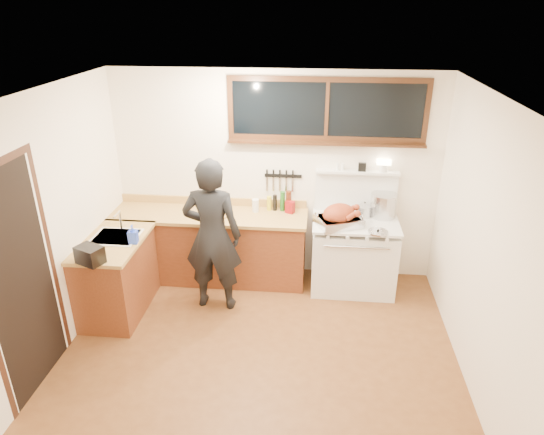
# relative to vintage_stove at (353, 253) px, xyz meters

# --- Properties ---
(ground_plane) EXTENTS (4.00, 3.50, 0.02)m
(ground_plane) POSITION_rel_vintage_stove_xyz_m (-1.00, -1.41, -0.48)
(ground_plane) COLOR brown
(room_shell) EXTENTS (4.10, 3.60, 2.65)m
(room_shell) POSITION_rel_vintage_stove_xyz_m (-1.00, -1.41, 1.18)
(room_shell) COLOR white
(room_shell) RESTS_ON ground
(counter_back) EXTENTS (2.44, 0.64, 1.00)m
(counter_back) POSITION_rel_vintage_stove_xyz_m (-1.80, 0.04, -0.01)
(counter_back) COLOR #622D15
(counter_back) RESTS_ON ground
(counter_left) EXTENTS (0.64, 1.09, 0.90)m
(counter_left) POSITION_rel_vintage_stove_xyz_m (-2.70, -0.79, -0.01)
(counter_left) COLOR #622D15
(counter_left) RESTS_ON ground
(sink_unit) EXTENTS (0.50, 0.45, 0.37)m
(sink_unit) POSITION_rel_vintage_stove_xyz_m (-2.68, -0.71, 0.38)
(sink_unit) COLOR white
(sink_unit) RESTS_ON counter_left
(vintage_stove) EXTENTS (1.02, 0.74, 1.58)m
(vintage_stove) POSITION_rel_vintage_stove_xyz_m (0.00, 0.00, 0.00)
(vintage_stove) COLOR white
(vintage_stove) RESTS_ON ground
(back_window) EXTENTS (2.32, 0.13, 0.77)m
(back_window) POSITION_rel_vintage_stove_xyz_m (-0.40, 0.31, 1.60)
(back_window) COLOR black
(back_window) RESTS_ON room_shell
(left_doorway) EXTENTS (0.02, 1.04, 2.17)m
(left_doorway) POSITION_rel_vintage_stove_xyz_m (-2.99, -1.96, 0.62)
(left_doorway) COLOR black
(left_doorway) RESTS_ON ground
(knife_strip) EXTENTS (0.46, 0.03, 0.28)m
(knife_strip) POSITION_rel_vintage_stove_xyz_m (-0.92, 0.32, 0.84)
(knife_strip) COLOR black
(knife_strip) RESTS_ON room_shell
(man) EXTENTS (0.67, 0.45, 1.81)m
(man) POSITION_rel_vintage_stove_xyz_m (-1.62, -0.58, 0.44)
(man) COLOR black
(man) RESTS_ON ground
(soap_bottle) EXTENTS (0.10, 0.10, 0.21)m
(soap_bottle) POSITION_rel_vintage_stove_xyz_m (-2.43, -0.82, 0.54)
(soap_bottle) COLOR blue
(soap_bottle) RESTS_ON counter_left
(toaster) EXTENTS (0.31, 0.27, 0.18)m
(toaster) POSITION_rel_vintage_stove_xyz_m (-2.70, -1.29, 0.52)
(toaster) COLOR black
(toaster) RESTS_ON counter_left
(cutting_board) EXTENTS (0.42, 0.37, 0.13)m
(cutting_board) POSITION_rel_vintage_stove_xyz_m (-1.74, -0.09, 0.48)
(cutting_board) COLOR tan
(cutting_board) RESTS_ON counter_back
(roast_turkey) EXTENTS (0.61, 0.54, 0.26)m
(roast_turkey) POSITION_rel_vintage_stove_xyz_m (-0.21, -0.14, 0.54)
(roast_turkey) COLOR silver
(roast_turkey) RESTS_ON vintage_stove
(stockpot) EXTENTS (0.34, 0.34, 0.29)m
(stockpot) POSITION_rel_vintage_stove_xyz_m (0.33, 0.16, 0.58)
(stockpot) COLOR silver
(stockpot) RESTS_ON vintage_stove
(saucepan) EXTENTS (0.20, 0.31, 0.14)m
(saucepan) POSITION_rel_vintage_stove_xyz_m (0.10, 0.14, 0.50)
(saucepan) COLOR silver
(saucepan) RESTS_ON vintage_stove
(pot_lid) EXTENTS (0.25, 0.25, 0.04)m
(pot_lid) POSITION_rel_vintage_stove_xyz_m (0.23, -0.31, 0.45)
(pot_lid) COLOR silver
(pot_lid) RESTS_ON vintage_stove
(coffee_tin) EXTENTS (0.12, 0.11, 0.15)m
(coffee_tin) POSITION_rel_vintage_stove_xyz_m (-0.80, 0.16, 0.51)
(coffee_tin) COLOR maroon
(coffee_tin) RESTS_ON counter_back
(pitcher) EXTENTS (0.09, 0.09, 0.16)m
(pitcher) POSITION_rel_vintage_stove_xyz_m (-1.23, 0.16, 0.51)
(pitcher) COLOR white
(pitcher) RESTS_ON counter_back
(bottle_cluster) EXTENTS (0.31, 0.07, 0.26)m
(bottle_cluster) POSITION_rel_vintage_stove_xyz_m (-0.92, 0.22, 0.55)
(bottle_cluster) COLOR black
(bottle_cluster) RESTS_ON counter_back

